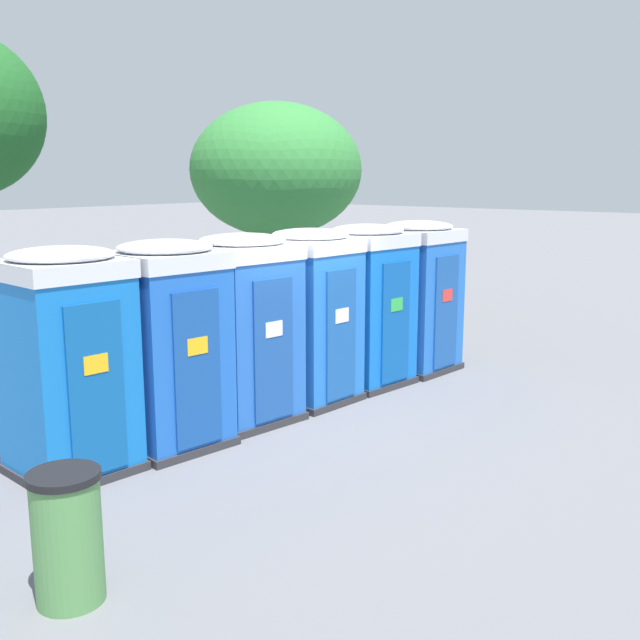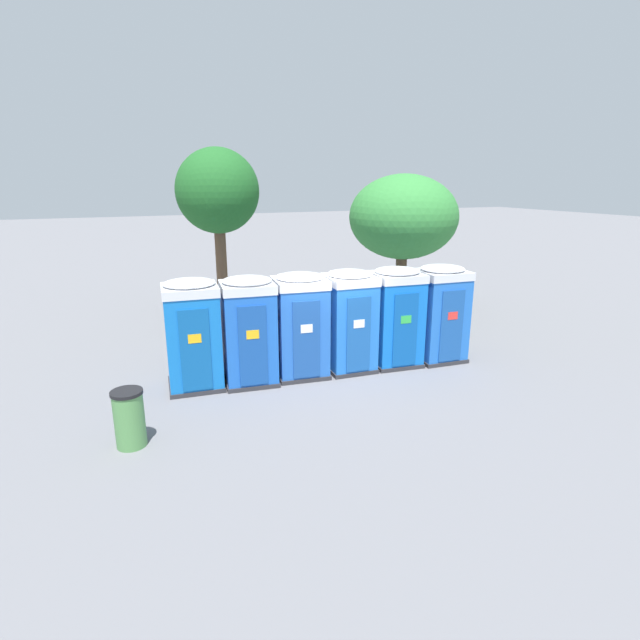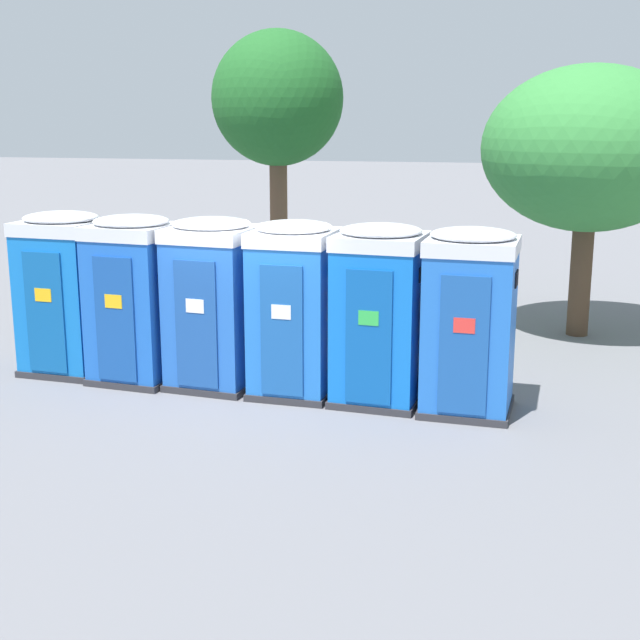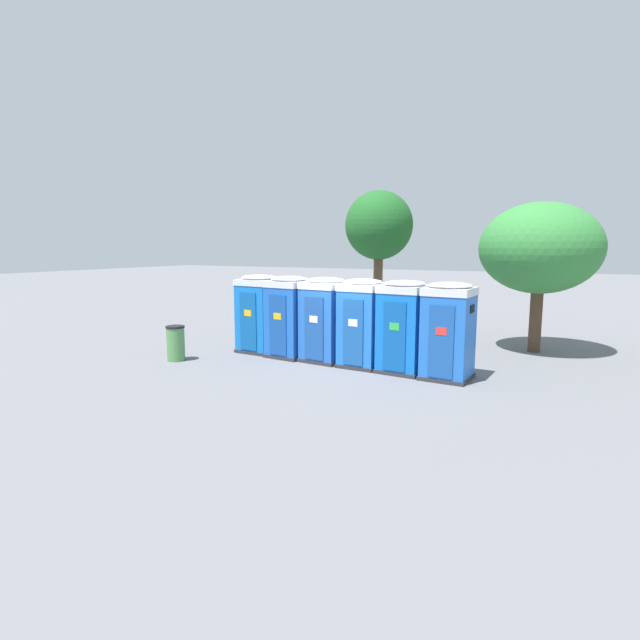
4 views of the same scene
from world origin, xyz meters
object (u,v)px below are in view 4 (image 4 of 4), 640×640
(portapotty_1, at_px, (289,316))
(street_tree_0, at_px, (379,227))
(trash_can, at_px, (176,343))
(portapotty_4, at_px, (403,326))
(portapotty_0, at_px, (260,313))
(portapotty_3, at_px, (362,322))
(street_tree_1, at_px, (540,249))
(portapotty_5, at_px, (448,330))
(portapotty_2, at_px, (325,319))

(portapotty_1, bearing_deg, street_tree_0, 83.32)
(trash_can, bearing_deg, portapotty_4, 15.16)
(portapotty_0, bearing_deg, portapotty_1, -9.41)
(portapotty_0, distance_m, portapotty_1, 1.27)
(portapotty_0, bearing_deg, portapotty_3, -5.59)
(street_tree_0, xyz_separation_m, trash_can, (-3.49, -8.03, -3.70))
(portapotty_1, height_order, portapotty_4, same)
(portapotty_1, bearing_deg, street_tree_1, 32.44)
(portapotty_1, height_order, portapotty_5, same)
(portapotty_4, distance_m, trash_can, 6.84)
(portapotty_0, height_order, street_tree_1, street_tree_1)
(portapotty_1, xyz_separation_m, street_tree_1, (6.82, 4.33, 2.09))
(portapotty_0, relative_size, street_tree_0, 0.45)
(portapotty_1, relative_size, trash_can, 2.38)
(portapotty_3, relative_size, portapotty_4, 1.00)
(portapotty_1, xyz_separation_m, portapotty_2, (1.27, -0.05, -0.00))
(portapotty_3, relative_size, street_tree_0, 0.45)
(portapotty_1, xyz_separation_m, portapotty_3, (2.52, -0.16, 0.00))
(portapotty_0, height_order, trash_can, portapotty_0)
(portapotty_5, bearing_deg, portapotty_1, 175.03)
(portapotty_0, relative_size, portapotty_3, 1.00)
(portapotty_0, bearing_deg, portapotty_2, -5.78)
(portapotty_4, height_order, street_tree_0, street_tree_0)
(portapotty_2, relative_size, street_tree_0, 0.45)
(portapotty_0, height_order, portapotty_1, same)
(portapotty_0, height_order, portapotty_2, same)
(street_tree_1, bearing_deg, portapotty_4, -123.36)
(portapotty_1, height_order, street_tree_1, street_tree_1)
(portapotty_5, xyz_separation_m, street_tree_0, (-4.34, 6.42, 2.95))
(street_tree_0, relative_size, street_tree_1, 1.17)
(portapotty_0, bearing_deg, trash_can, -124.17)
(portapotty_1, distance_m, portapotty_3, 2.53)
(portapotty_1, height_order, portapotty_3, same)
(portapotty_1, height_order, portapotty_2, same)
(portapotty_0, xyz_separation_m, street_tree_1, (8.07, 4.13, 2.09))
(street_tree_0, relative_size, trash_can, 5.31)
(street_tree_0, height_order, street_tree_1, street_tree_0)
(street_tree_1, bearing_deg, trash_can, -146.36)
(portapotty_4, bearing_deg, portapotty_1, 175.81)
(portapotty_4, relative_size, street_tree_1, 0.52)
(portapotty_5, bearing_deg, portapotty_2, 174.08)
(portapotty_2, xyz_separation_m, portapotty_4, (2.52, -0.23, 0.00))
(street_tree_1, bearing_deg, portapotty_3, -133.69)
(street_tree_1, distance_m, trash_can, 11.88)
(portapotty_5, height_order, street_tree_0, street_tree_0)
(portapotty_0, relative_size, portapotty_5, 1.00)
(portapotty_2, height_order, street_tree_0, street_tree_0)
(portapotty_3, xyz_separation_m, street_tree_0, (-1.82, 6.14, 2.95))
(street_tree_0, distance_m, street_tree_1, 6.39)
(portapotty_3, distance_m, trash_can, 5.69)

